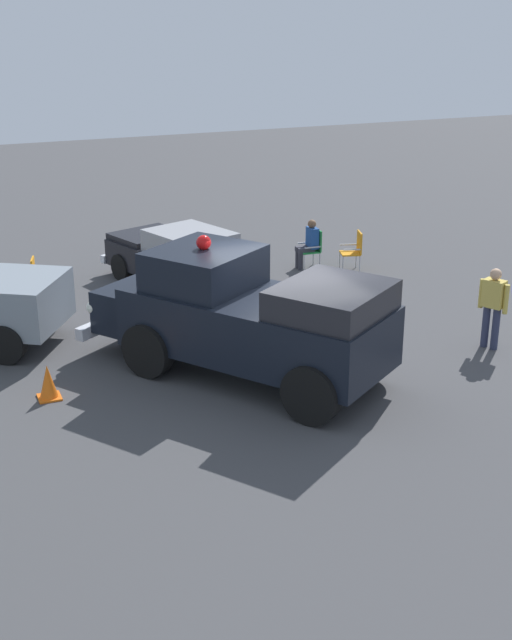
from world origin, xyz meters
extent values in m
plane|color=#424244|center=(0.00, 0.00, 0.00)|extent=(60.00, 60.00, 0.00)
cylinder|color=black|center=(-2.42, 0.80, 0.52)|extent=(0.85, 1.04, 1.04)
cylinder|color=black|center=(-0.77, 1.94, 0.52)|extent=(0.85, 1.04, 1.04)
cylinder|color=black|center=(-0.44, -2.08, 0.52)|extent=(0.85, 1.04, 1.04)
cylinder|color=black|center=(1.21, -0.95, 0.52)|extent=(0.85, 1.04, 1.04)
cube|color=black|center=(-0.60, -0.07, 1.05)|extent=(4.51, 5.23, 1.10)
cube|color=black|center=(-2.22, 2.28, 0.92)|extent=(1.96, 1.74, 0.84)
cube|color=black|center=(-1.26, 0.88, 1.95)|extent=(2.53, 2.48, 0.76)
cube|color=#232328|center=(0.27, -1.35, 1.80)|extent=(2.58, 2.51, 0.60)
cube|color=silver|center=(-2.48, 2.65, 0.92)|extent=(1.25, 0.92, 0.64)
cube|color=silver|center=(-2.53, 2.73, 0.50)|extent=(1.96, 1.43, 0.24)
sphere|color=white|center=(-3.12, 2.21, 1.00)|extent=(0.36, 0.36, 0.26)
sphere|color=white|center=(-1.83, 3.09, 1.00)|extent=(0.36, 0.36, 0.26)
sphere|color=red|center=(-1.26, 0.88, 2.45)|extent=(0.39, 0.39, 0.28)
cylinder|color=black|center=(-1.43, 6.75, 0.34)|extent=(0.47, 0.73, 0.68)
cylinder|color=black|center=(0.12, 7.29, 0.34)|extent=(0.47, 0.73, 0.68)
cylinder|color=black|center=(-0.47, 4.01, 0.34)|extent=(0.47, 0.73, 0.68)
cylinder|color=black|center=(1.08, 4.56, 0.34)|extent=(0.47, 0.73, 0.68)
cube|color=black|center=(-0.17, 5.65, 0.62)|extent=(3.09, 4.56, 0.64)
cube|color=black|center=(-0.65, 7.02, 0.98)|extent=(2.01, 1.86, 0.20)
cube|color=#99999E|center=(-0.07, 5.37, 1.18)|extent=(2.10, 2.31, 0.56)
cube|color=silver|center=(-0.90, 7.71, 0.40)|extent=(1.85, 0.78, 0.20)
cylinder|color=black|center=(-4.81, 2.44, 0.40)|extent=(0.83, 0.66, 0.80)
cylinder|color=black|center=(-3.88, 3.94, 0.40)|extent=(0.83, 0.66, 0.80)
cylinder|color=#B7BABF|center=(3.12, 5.72, 0.22)|extent=(0.03, 0.03, 0.44)
cylinder|color=#B7BABF|center=(3.15, 6.16, 0.22)|extent=(0.03, 0.03, 0.44)
cylinder|color=#B7BABF|center=(3.56, 5.69, 0.22)|extent=(0.03, 0.03, 0.44)
cylinder|color=#B7BABF|center=(3.59, 6.13, 0.22)|extent=(0.03, 0.03, 0.44)
cube|color=#1E7F38|center=(3.36, 5.92, 0.46)|extent=(0.51, 0.51, 0.04)
cube|color=#1E7F38|center=(3.59, 5.91, 0.74)|extent=(0.07, 0.48, 0.56)
cube|color=#B7BABF|center=(3.34, 5.68, 0.62)|extent=(0.44, 0.06, 0.03)
cube|color=#B7BABF|center=(3.37, 6.16, 0.62)|extent=(0.44, 0.06, 0.03)
cylinder|color=#B7BABF|center=(-3.21, 6.12, 0.22)|extent=(0.03, 0.03, 0.44)
cylinder|color=#B7BABF|center=(-3.32, 5.69, 0.22)|extent=(0.03, 0.03, 0.44)
cylinder|color=#B7BABF|center=(-3.63, 6.23, 0.22)|extent=(0.03, 0.03, 0.44)
cylinder|color=#B7BABF|center=(-3.74, 5.80, 0.22)|extent=(0.03, 0.03, 0.44)
cube|color=orange|center=(-3.47, 5.96, 0.46)|extent=(0.59, 0.59, 0.04)
cube|color=orange|center=(-3.71, 6.02, 0.74)|extent=(0.16, 0.47, 0.56)
cube|color=#B7BABF|center=(-3.41, 6.19, 0.62)|extent=(0.43, 0.15, 0.03)
cube|color=#B7BABF|center=(-3.54, 5.73, 0.62)|extent=(0.43, 0.15, 0.03)
cylinder|color=#B7BABF|center=(3.98, 5.19, 0.22)|extent=(0.03, 0.03, 0.44)
cylinder|color=#B7BABF|center=(4.11, 5.61, 0.22)|extent=(0.03, 0.03, 0.44)
cylinder|color=#B7BABF|center=(4.40, 5.06, 0.22)|extent=(0.03, 0.03, 0.44)
cylinder|color=#B7BABF|center=(4.53, 5.49, 0.22)|extent=(0.03, 0.03, 0.44)
cube|color=orange|center=(4.25, 5.34, 0.46)|extent=(0.60, 0.60, 0.04)
cube|color=orange|center=(4.48, 5.27, 0.74)|extent=(0.18, 0.47, 0.56)
cube|color=#B7BABF|center=(4.19, 5.11, 0.62)|extent=(0.43, 0.16, 0.03)
cube|color=#B7BABF|center=(4.32, 5.57, 0.62)|extent=(0.43, 0.16, 0.03)
cylinder|color=#383842|center=(3.08, 5.84, 0.23)|extent=(0.14, 0.14, 0.45)
cylinder|color=#383842|center=(3.09, 6.04, 0.23)|extent=(0.14, 0.14, 0.45)
cube|color=#383842|center=(3.24, 5.83, 0.51)|extent=(0.45, 0.18, 0.13)
cube|color=#383842|center=(3.25, 6.03, 0.51)|extent=(0.45, 0.18, 0.13)
cube|color=#1E478C|center=(3.44, 5.92, 0.81)|extent=(0.24, 0.41, 0.54)
sphere|color=brown|center=(3.42, 5.92, 1.18)|extent=(0.23, 0.23, 0.22)
cylinder|color=#2D334C|center=(4.30, -0.37, 0.44)|extent=(0.20, 0.20, 0.88)
cylinder|color=#2D334C|center=(4.40, -0.57, 0.44)|extent=(0.20, 0.20, 0.88)
cube|color=gold|center=(4.35, -0.47, 1.16)|extent=(0.41, 0.49, 0.56)
cylinder|color=gold|center=(4.24, -0.22, 1.10)|extent=(0.13, 0.13, 0.60)
cylinder|color=gold|center=(4.46, -0.71, 1.10)|extent=(0.13, 0.13, 0.60)
sphere|color=tan|center=(4.35, -0.47, 1.56)|extent=(0.31, 0.31, 0.23)
cube|color=orange|center=(-4.33, 0.53, 0.02)|extent=(0.40, 0.40, 0.04)
cone|color=orange|center=(-4.33, 0.53, 0.33)|extent=(0.32, 0.32, 0.60)
camera|label=1|loc=(-6.19, -13.67, 6.66)|focal=48.39mm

